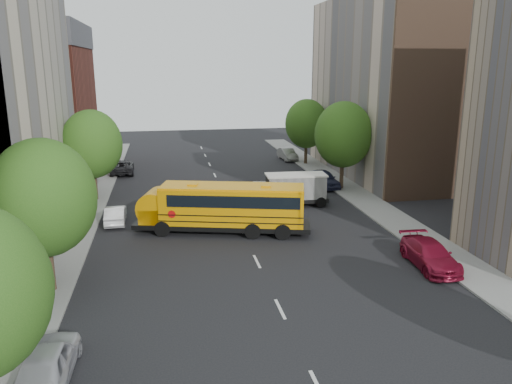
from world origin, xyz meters
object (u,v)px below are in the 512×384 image
object	(u,v)px
parked_car_1	(116,214)
parked_car_0	(48,362)
street_tree_4	(343,135)
parked_car_5	(287,154)
street_tree_5	(307,124)
safari_truck	(291,189)
parked_car_2	(122,167)
street_tree_2	(92,144)
parked_car_4	(324,179)
street_tree_1	(43,198)
school_bus	(221,206)
parked_car_3	(430,255)

from	to	relation	value
parked_car_1	parked_car_0	bearing A→B (deg)	86.40
street_tree_4	parked_car_5	bearing A→B (deg)	95.29
street_tree_5	parked_car_0	bearing A→B (deg)	-118.57
safari_truck	parked_car_2	world-z (taller)	safari_truck
safari_truck	street_tree_2	bearing A→B (deg)	166.76
street_tree_5	street_tree_4	bearing A→B (deg)	-90.00
street_tree_4	parked_car_5	world-z (taller)	street_tree_4
safari_truck	parked_car_4	bearing A→B (deg)	53.04
street_tree_1	parked_car_4	distance (m)	28.34
parked_car_0	parked_car_5	world-z (taller)	parked_car_0
parked_car_0	parked_car_1	distance (m)	18.98
street_tree_4	parked_car_0	distance (m)	33.31
street_tree_5	parked_car_2	bearing A→B (deg)	-176.51
safari_truck	parked_car_2	distance (m)	21.14
school_bus	parked_car_2	bearing A→B (deg)	126.28
street_tree_5	parked_car_0	xyz separation A→B (m)	(-20.60, -37.82, -3.94)
safari_truck	parked_car_3	bearing A→B (deg)	-68.67
parked_car_2	street_tree_1	bearing A→B (deg)	84.85
school_bus	parked_car_2	size ratio (longest dim) A/B	2.38
street_tree_1	parked_car_4	size ratio (longest dim) A/B	1.68
school_bus	parked_car_5	world-z (taller)	school_bus
parked_car_1	parked_car_2	xyz separation A→B (m)	(-0.80, 17.60, 0.07)
parked_car_4	parked_car_5	distance (m)	14.11
parked_car_0	parked_car_3	bearing A→B (deg)	-157.79
parked_car_4	safari_truck	bearing A→B (deg)	-135.03
street_tree_4	parked_car_0	bearing A→B (deg)	-128.58
street_tree_4	street_tree_5	xyz separation A→B (m)	(-0.00, 12.00, -0.37)
street_tree_2	parked_car_4	distance (m)	21.01
parked_car_1	street_tree_4	bearing A→B (deg)	-162.09
street_tree_4	parked_car_3	distance (m)	19.08
street_tree_2	street_tree_5	xyz separation A→B (m)	(22.00, 12.00, -0.12)
parked_car_2	parked_car_3	bearing A→B (deg)	120.90
parked_car_4	street_tree_4	bearing A→B (deg)	-41.13
parked_car_0	parked_car_2	bearing A→B (deg)	-88.61
street_tree_4	parked_car_1	bearing A→B (deg)	-160.90
parked_car_0	parked_car_4	distance (m)	33.00
parked_car_0	parked_car_4	size ratio (longest dim) A/B	0.96
safari_truck	parked_car_5	distance (m)	20.26
parked_car_0	parked_car_2	xyz separation A→B (m)	(0.00, 36.57, -0.05)
street_tree_4	parked_car_0	world-z (taller)	street_tree_4
street_tree_5	parked_car_1	distance (m)	27.64
parked_car_3	parked_car_5	xyz separation A→B (m)	(0.00, 33.64, -0.03)
street_tree_1	parked_car_0	bearing A→B (deg)	-79.85
parked_car_3	parked_car_5	distance (m)	33.64
parked_car_1	parked_car_2	world-z (taller)	parked_car_2
street_tree_5	safari_truck	world-z (taller)	street_tree_5
safari_truck	parked_car_3	size ratio (longest dim) A/B	1.24
parked_car_1	parked_car_4	bearing A→B (deg)	-158.04
street_tree_2	street_tree_4	distance (m)	22.00
safari_truck	parked_car_0	bearing A→B (deg)	-121.57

